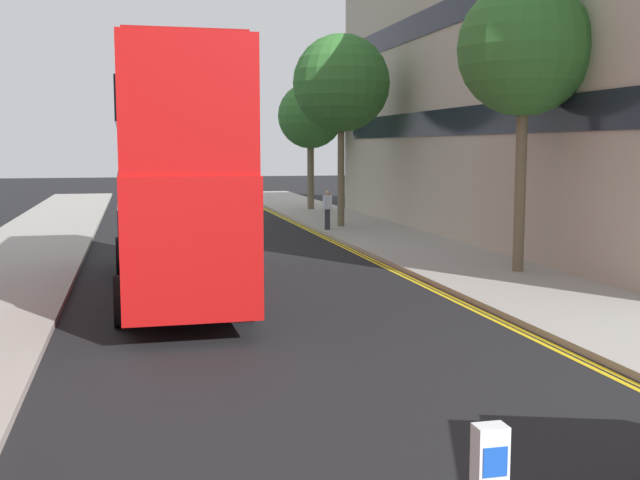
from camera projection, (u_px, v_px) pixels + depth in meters
name	position (u px, v px, depth m)	size (l,w,h in m)	color
sidewalk_right	(493.00, 276.00, 21.27)	(4.00, 80.00, 0.14)	#9E9991
kerb_line_outer	(449.00, 295.00, 18.86)	(0.10, 56.00, 0.01)	yellow
kerb_line_inner	(443.00, 296.00, 18.83)	(0.10, 56.00, 0.01)	yellow
double_decker_bus_away	(172.00, 169.00, 18.74)	(2.91, 10.84, 5.64)	#B20F0F
pedestrian_far	(327.00, 209.00, 32.32)	(0.34, 0.22, 1.62)	#2D2D38
street_tree_near	(311.00, 116.00, 42.60)	(3.56, 3.56, 6.86)	#6B6047
street_tree_mid	(341.00, 84.00, 33.20)	(4.12, 4.12, 8.14)	#6B6047
street_tree_far	(524.00, 50.00, 20.97)	(3.60, 3.60, 7.82)	#6B6047
townhouse_terrace_right	(562.00, 87.00, 30.70)	(10.08, 28.00, 11.72)	#B2A893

